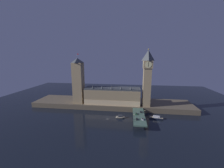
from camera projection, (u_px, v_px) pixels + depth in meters
ground_plane at (107, 117)px, 160.14m from camera, size 400.00×400.00×0.00m
embankment at (112, 103)px, 197.49m from camera, size 220.00×42.00×6.58m
parliament_hall at (112, 96)px, 186.03m from camera, size 73.57×19.92×26.54m
clock_tower at (147, 77)px, 171.25m from camera, size 11.73×11.84×72.33m
victoria_tower at (78, 81)px, 186.07m from camera, size 13.33×13.33×67.11m
bridge at (139, 117)px, 149.83m from camera, size 12.63×46.00×6.24m
car_northbound_lead at (136, 114)px, 152.47m from camera, size 1.92×4.76×1.43m
car_northbound_trail at (137, 119)px, 139.26m from camera, size 1.99×4.03×1.47m
car_southbound_lead at (142, 119)px, 139.01m from camera, size 1.98×4.35×1.53m
car_southbound_trail at (141, 112)px, 157.87m from camera, size 1.98×4.65×1.36m
pedestrian_near_rail at (134, 119)px, 138.66m from camera, size 0.38×0.38×1.85m
pedestrian_mid_walk at (144, 115)px, 147.69m from camera, size 0.38×0.38×1.65m
street_lamp_near at (134, 117)px, 135.06m from camera, size 1.34×0.60×7.22m
street_lamp_mid at (145, 112)px, 147.93m from camera, size 1.34×0.60×6.56m
boat_upstream at (120, 117)px, 157.24m from camera, size 11.53×5.42×3.53m
boat_downstream at (156, 118)px, 154.76m from camera, size 16.84×6.31×3.85m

